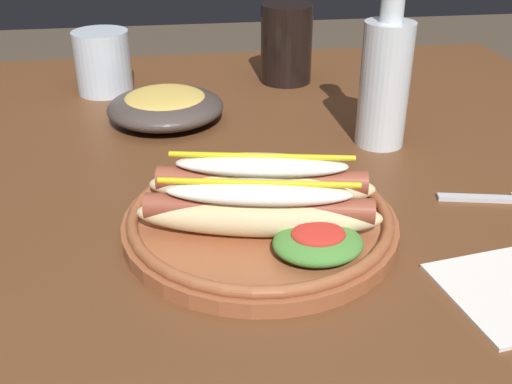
{
  "coord_description": "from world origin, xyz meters",
  "views": [
    {
      "loc": [
        -0.1,
        -0.74,
        1.08
      ],
      "look_at": [
        -0.02,
        -0.17,
        0.77
      ],
      "focal_mm": 42.78,
      "sensor_mm": 36.0,
      "label": 1
    }
  ],
  "objects": [
    {
      "name": "fork",
      "position": [
        0.26,
        -0.18,
        0.74
      ],
      "size": [
        0.12,
        0.04,
        0.0
      ],
      "rotation": [
        0.0,
        0.0,
        -0.21
      ],
      "color": "silver",
      "rests_on": "dining_table"
    },
    {
      "name": "water_cup",
      "position": [
        -0.21,
        0.27,
        0.79
      ],
      "size": [
        0.09,
        0.09,
        0.1
      ],
      "primitive_type": "cylinder",
      "color": "silver",
      "rests_on": "dining_table"
    },
    {
      "name": "glass_bottle",
      "position": [
        0.17,
        -0.0,
        0.83
      ],
      "size": [
        0.07,
        0.07,
        0.25
      ],
      "color": "silver",
      "rests_on": "dining_table"
    },
    {
      "name": "dining_table",
      "position": [
        0.0,
        0.0,
        0.64
      ],
      "size": [
        1.11,
        0.96,
        0.74
      ],
      "color": "brown",
      "rests_on": "ground_plane"
    },
    {
      "name": "side_bowl",
      "position": [
        -0.11,
        0.12,
        0.76
      ],
      "size": [
        0.17,
        0.17,
        0.05
      ],
      "color": "#423833",
      "rests_on": "dining_table"
    },
    {
      "name": "soda_cup",
      "position": [
        0.1,
        0.29,
        0.81
      ],
      "size": [
        0.09,
        0.09,
        0.13
      ],
      "primitive_type": "cylinder",
      "color": "black",
      "rests_on": "dining_table"
    },
    {
      "name": "hot_dog_plate",
      "position": [
        -0.02,
        -0.21,
        0.77
      ],
      "size": [
        0.28,
        0.28,
        0.08
      ],
      "color": "#9E5633",
      "rests_on": "dining_table"
    }
  ]
}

